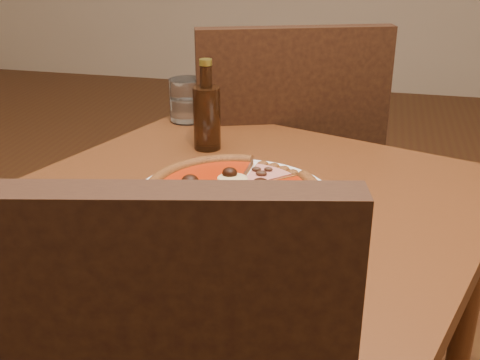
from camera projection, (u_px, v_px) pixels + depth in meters
name	position (u px, v px, depth m)	size (l,w,h in m)	color
table	(237.00, 251.00, 1.08)	(1.01, 1.01, 0.75)	brown
chair_far	(282.00, 176.00, 1.63)	(0.59, 0.59, 0.97)	black
placemat	(232.00, 208.00, 1.01)	(0.38, 0.27, 0.00)	beige
plate	(232.00, 202.00, 1.00)	(0.35, 0.35, 0.02)	white
pizza	(232.00, 192.00, 1.00)	(0.30, 0.30, 0.04)	#9E5826
ham_slice	(271.00, 179.00, 1.05)	(0.09, 0.13, 0.02)	#9E5826
water_glass	(187.00, 100.00, 1.43)	(0.08, 0.08, 0.10)	white
bottle	(207.00, 115.00, 1.24)	(0.06, 0.06, 0.19)	black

